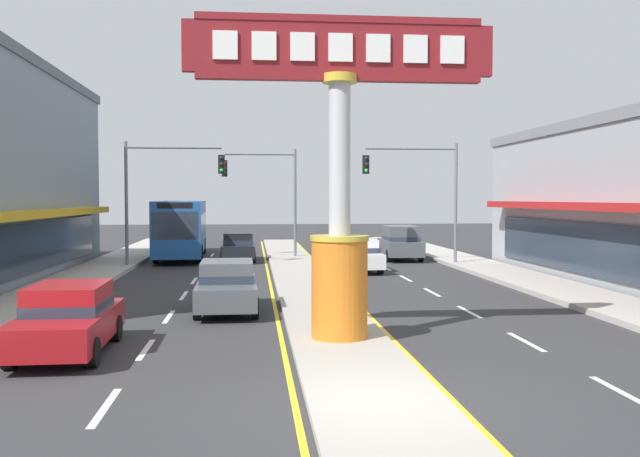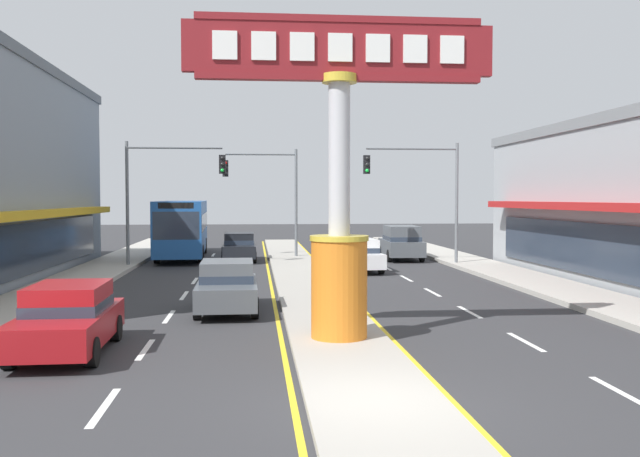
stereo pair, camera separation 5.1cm
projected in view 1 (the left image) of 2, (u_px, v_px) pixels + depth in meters
The scene contains 15 objects.
ground_plane at pixel (377, 407), 11.55m from camera, with size 160.00×160.00×0.00m, color #303033.
median_strip at pixel (301, 278), 29.45m from camera, with size 2.34×52.00×0.14m, color #A39E93.
sidewalk_left at pixel (65, 286), 26.58m from camera, with size 2.74×60.00×0.18m, color #ADA89E.
sidewalk_right at pixel (530, 281), 28.33m from camera, with size 2.74×60.00×0.18m, color #ADA89E.
lane_markings at pixel (304, 283), 28.10m from camera, with size 9.08×52.00×0.01m.
district_sign at pixel (340, 187), 16.42m from camera, with size 7.26×1.39×7.53m.
traffic_light_left_side at pixel (163, 181), 34.16m from camera, with size 4.86×0.46×6.20m.
traffic_light_right_side at pixel (422, 182), 34.99m from camera, with size 4.86×0.46×6.20m.
traffic_light_median_far at pixel (269, 185), 39.42m from camera, with size 4.20×0.46×6.20m.
sedan_near_right_lane at pixel (68, 318), 15.47m from camera, with size 1.89×4.33×1.53m.
suv_far_right_lane at pixel (400, 242), 38.77m from camera, with size 2.09×4.66×1.90m.
bus_near_left_lane at pixel (182, 225), 40.27m from camera, with size 3.00×11.30×3.26m.
sedan_mid_left_lane at pixel (227, 286), 21.18m from camera, with size 1.89×4.33×1.53m.
sedan_far_left_oncoming at pixel (357, 255), 32.66m from camera, with size 2.00×4.38×1.53m.
sedan_kerb_right at pixel (238, 247), 38.11m from camera, with size 1.86×4.31×1.53m.
Camera 1 is at (-2.04, -11.27, 3.45)m, focal length 39.28 mm.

